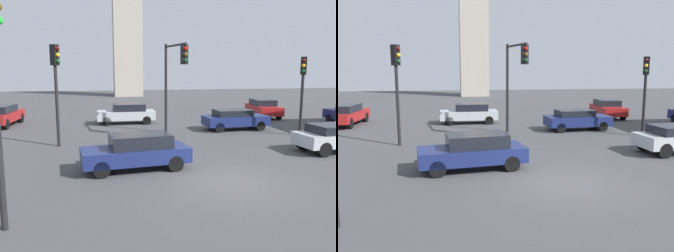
# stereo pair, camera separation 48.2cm
# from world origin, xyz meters

# --- Properties ---
(ground_plane) EXTENTS (105.16, 105.16, 0.00)m
(ground_plane) POSITION_xyz_m (0.00, 0.00, 0.00)
(ground_plane) COLOR #424244
(traffic_light_0) EXTENTS (0.70, 3.15, 5.28)m
(traffic_light_0) POSITION_xyz_m (-0.10, 8.53, 3.79)
(traffic_light_0) COLOR black
(traffic_light_0) RESTS_ON ground_plane
(traffic_light_1) EXTENTS (0.49, 0.45, 4.99)m
(traffic_light_1) POSITION_xyz_m (-6.32, 7.02, 3.49)
(traffic_light_1) COLOR black
(traffic_light_1) RESTS_ON ground_plane
(traffic_light_2) EXTENTS (0.45, 0.49, 4.51)m
(traffic_light_2) POSITION_xyz_m (7.11, 7.32, 3.17)
(traffic_light_2) COLOR black
(traffic_light_2) RESTS_ON ground_plane
(car_0) EXTENTS (2.15, 4.26, 1.41)m
(car_0) POSITION_xyz_m (8.63, 15.16, 0.74)
(car_0) COLOR maroon
(car_0) RESTS_ON ground_plane
(car_2) EXTENTS (2.31, 4.59, 1.43)m
(car_2) POSITION_xyz_m (-10.82, 14.28, 0.77)
(car_2) COLOR maroon
(car_2) RESTS_ON ground_plane
(car_6) EXTENTS (4.07, 1.88, 1.29)m
(car_6) POSITION_xyz_m (4.12, 9.91, 0.69)
(car_6) COLOR navy
(car_6) RESTS_ON ground_plane
(car_7) EXTENTS (4.22, 2.08, 1.38)m
(car_7) POSITION_xyz_m (-2.95, 2.13, 0.72)
(car_7) COLOR navy
(car_7) RESTS_ON ground_plane
(car_8) EXTENTS (4.03, 1.70, 1.40)m
(car_8) POSITION_xyz_m (-2.38, 13.81, 0.73)
(car_8) COLOR #ADB2B7
(car_8) RESTS_ON ground_plane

